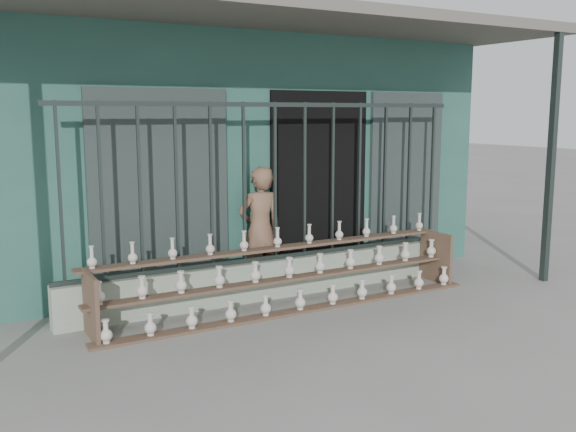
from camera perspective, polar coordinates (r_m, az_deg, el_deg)
ground at (r=6.51m, az=4.40°, el=-9.96°), size 60.00×60.00×0.00m
workshop_building at (r=9.96m, az=-9.22°, el=6.12°), size 7.40×6.60×3.21m
parapet_wall at (r=7.51m, az=-1.13°, el=-5.52°), size 5.00×0.20×0.45m
security_fence at (r=7.31m, az=-1.16°, el=3.03°), size 5.00×0.04×1.80m
shelf_rack at (r=7.11m, az=0.12°, el=-5.27°), size 4.50×0.68×0.85m
elderly_woman at (r=7.63m, az=-2.50°, el=-1.23°), size 0.57×0.39×1.51m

